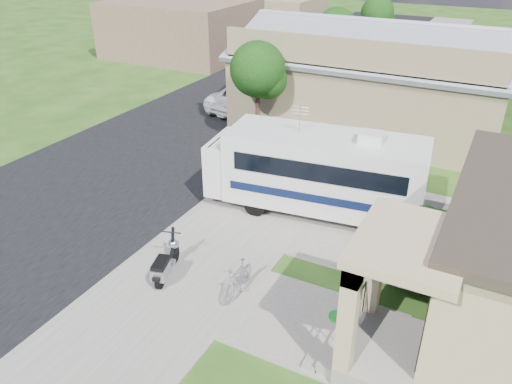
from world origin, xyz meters
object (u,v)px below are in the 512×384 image
at_px(pickup_truck, 252,96).
at_px(garden_hose, 337,320).
at_px(van, 303,62).
at_px(shrub, 423,245).
at_px(motorhome, 316,170).
at_px(scooter, 165,263).
at_px(bicycle, 238,280).

relative_size(pickup_truck, garden_hose, 12.63).
bearing_deg(van, shrub, -54.79).
xyz_separation_m(motorhome, pickup_truck, (-7.05, 8.71, -0.83)).
xyz_separation_m(motorhome, garden_hose, (2.57, -4.93, -1.49)).
distance_m(motorhome, scooter, 5.99).
xyz_separation_m(motorhome, van, (-7.19, 16.12, -0.62)).
bearing_deg(bicycle, garden_hose, 3.12).
xyz_separation_m(bicycle, garden_hose, (2.72, 0.18, -0.37)).
bearing_deg(bicycle, motorhome, 87.56).
distance_m(shrub, scooter, 7.03).
distance_m(shrub, garden_hose, 3.16).
xyz_separation_m(motorhome, shrub, (3.99, -2.34, -0.37)).
bearing_deg(van, bicycle, -67.64).
bearing_deg(scooter, motorhome, 50.35).
bearing_deg(pickup_truck, garden_hose, 134.73).
height_order(scooter, van, van).
distance_m(shrub, pickup_truck, 15.63).
bearing_deg(pickup_truck, bicycle, 126.06).
distance_m(bicycle, pickup_truck, 15.46).
bearing_deg(garden_hose, shrub, 61.38).
bearing_deg(bicycle, scooter, -172.17).
xyz_separation_m(scooter, van, (-4.91, 21.56, 0.45)).
relative_size(motorhome, scooter, 4.32).
bearing_deg(garden_hose, van, 114.86).
bearing_deg(scooter, pickup_truck, 91.73).
height_order(scooter, bicycle, scooter).
xyz_separation_m(shrub, scooter, (-6.26, -3.10, -0.71)).
bearing_deg(motorhome, bicycle, -98.66).
xyz_separation_m(shrub, pickup_truck, (-11.04, 11.05, -0.46)).
distance_m(bicycle, van, 22.38).
xyz_separation_m(shrub, garden_hose, (-1.42, -2.59, -1.12)).
relative_size(pickup_truck, van, 0.82).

